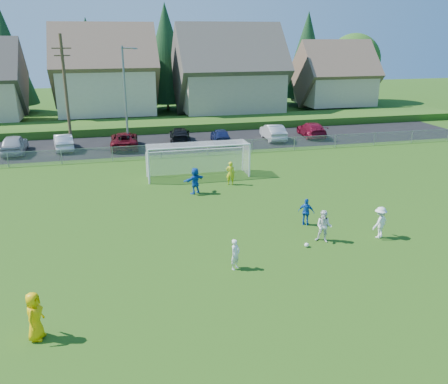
{
  "coord_description": "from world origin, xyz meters",
  "views": [
    {
      "loc": [
        -6.17,
        -16.96,
        10.09
      ],
      "look_at": [
        0.0,
        8.0,
        1.4
      ],
      "focal_mm": 38.0,
      "sensor_mm": 36.0,
      "label": 1
    }
  ],
  "objects": [
    {
      "name": "asphalt_lot",
      "position": [
        0.0,
        27.5,
        0.01
      ],
      "size": [
        60.0,
        60.0,
        0.0
      ],
      "primitive_type": "plane",
      "color": "black",
      "rests_on": "ground"
    },
    {
      "name": "tree_row",
      "position": [
        1.04,
        48.74,
        6.91
      ],
      "size": [
        65.98,
        12.36,
        13.8
      ],
      "color": "#382616",
      "rests_on": "ground"
    },
    {
      "name": "streetlight",
      "position": [
        -4.45,
        26.0,
        4.84
      ],
      "size": [
        1.38,
        0.18,
        9.0
      ],
      "color": "slate",
      "rests_on": "ground"
    },
    {
      "name": "referee",
      "position": [
        -9.11,
        -1.85,
        0.89
      ],
      "size": [
        0.79,
        0.99,
        1.78
      ],
      "primitive_type": "imported",
      "rotation": [
        0.0,
        0.0,
        1.29
      ],
      "color": "#FFBF05",
      "rests_on": "ground"
    },
    {
      "name": "goalkeeper",
      "position": [
        1.82,
        13.5,
        0.83
      ],
      "size": [
        0.69,
        0.55,
        1.65
      ],
      "primitive_type": "imported",
      "rotation": [
        0.0,
        0.0,
        2.86
      ],
      "color": "#CCCD18",
      "rests_on": "ground"
    },
    {
      "name": "car_c",
      "position": [
        -4.82,
        26.53,
        0.72
      ],
      "size": [
        2.65,
        5.31,
        1.45
      ],
      "primitive_type": "imported",
      "rotation": [
        0.0,
        0.0,
        3.09
      ],
      "color": "#520911",
      "rests_on": "ground"
    },
    {
      "name": "soccer_ball",
      "position": [
        2.92,
        2.78,
        0.11
      ],
      "size": [
        0.22,
        0.22,
        0.22
      ],
      "primitive_type": "sphere",
      "color": "white",
      "rests_on": "ground"
    },
    {
      "name": "player_white_b",
      "position": [
        3.98,
        3.17,
        0.83
      ],
      "size": [
        1.02,
        0.98,
        1.67
      ],
      "primitive_type": "imported",
      "rotation": [
        0.0,
        0.0,
        -0.6
      ],
      "color": "white",
      "rests_on": "ground"
    },
    {
      "name": "utility_pole",
      "position": [
        -9.5,
        27.0,
        5.15
      ],
      "size": [
        1.6,
        0.26,
        10.0
      ],
      "color": "#473321",
      "rests_on": "ground"
    },
    {
      "name": "car_e",
      "position": [
        4.24,
        26.61,
        0.68
      ],
      "size": [
        2.0,
        4.14,
        1.36
      ],
      "primitive_type": "imported",
      "rotation": [
        0.0,
        0.0,
        3.04
      ],
      "color": "#141D48",
      "rests_on": "ground"
    },
    {
      "name": "ground",
      "position": [
        0.0,
        0.0,
        0.0
      ],
      "size": [
        160.0,
        160.0,
        0.0
      ],
      "primitive_type": "plane",
      "color": "#193D0C",
      "rests_on": "ground"
    },
    {
      "name": "player_white_a",
      "position": [
        -1.1,
        1.45,
        0.71
      ],
      "size": [
        0.61,
        0.59,
        1.42
      ],
      "primitive_type": "imported",
      "rotation": [
        0.0,
        0.0,
        0.69
      ],
      "color": "white",
      "rests_on": "ground"
    },
    {
      "name": "car_f",
      "position": [
        9.57,
        26.56,
        0.76
      ],
      "size": [
        1.92,
        4.72,
        1.52
      ],
      "primitive_type": "imported",
      "rotation": [
        0.0,
        0.0,
        3.07
      ],
      "color": "#B6B6B6",
      "rests_on": "ground"
    },
    {
      "name": "player_blue_a",
      "position": [
        4.01,
        5.45,
        0.76
      ],
      "size": [
        0.94,
        0.82,
        1.52
      ],
      "primitive_type": "imported",
      "rotation": [
        0.0,
        0.0,
        2.51
      ],
      "color": "#124EB1",
      "rests_on": "ground"
    },
    {
      "name": "car_g",
      "position": [
        13.86,
        27.01,
        0.72
      ],
      "size": [
        2.54,
        5.15,
        1.44
      ],
      "primitive_type": "imported",
      "rotation": [
        0.0,
        0.0,
        3.03
      ],
      "color": "maroon",
      "rests_on": "ground"
    },
    {
      "name": "player_white_c",
      "position": [
        7.02,
        2.98,
        0.83
      ],
      "size": [
        1.24,
        1.04,
        1.66
      ],
      "primitive_type": "imported",
      "rotation": [
        0.0,
        0.0,
        3.62
      ],
      "color": "white",
      "rests_on": "ground"
    },
    {
      "name": "soccer_goal",
      "position": [
        0.0,
        16.05,
        1.63
      ],
      "size": [
        7.42,
        1.9,
        2.5
      ],
      "color": "white",
      "rests_on": "ground"
    },
    {
      "name": "car_b",
      "position": [
        -10.19,
        27.14,
        0.72
      ],
      "size": [
        2.1,
        4.51,
        1.43
      ],
      "primitive_type": "imported",
      "rotation": [
        0.0,
        0.0,
        3.28
      ],
      "color": "silver",
      "rests_on": "ground"
    },
    {
      "name": "chainlink_fence",
      "position": [
        0.0,
        22.0,
        0.63
      ],
      "size": [
        52.06,
        0.06,
        1.2
      ],
      "color": "gray",
      "rests_on": "ground"
    },
    {
      "name": "player_blue_b",
      "position": [
        -0.91,
        12.23,
        0.88
      ],
      "size": [
        1.67,
        1.25,
        1.75
      ],
      "primitive_type": "imported",
      "rotation": [
        0.0,
        0.0,
        3.66
      ],
      "color": "#124EB1",
      "rests_on": "ground"
    },
    {
      "name": "grass_embankment",
      "position": [
        0.0,
        35.0,
        0.4
      ],
      "size": [
        70.0,
        6.0,
        0.8
      ],
      "primitive_type": "cube",
      "color": "#1E420F",
      "rests_on": "ground"
    },
    {
      "name": "houses_row",
      "position": [
        1.97,
        42.46,
        7.33
      ],
      "size": [
        53.9,
        11.45,
        13.27
      ],
      "color": "tan",
      "rests_on": "ground"
    },
    {
      "name": "car_a",
      "position": [
        -14.27,
        26.75,
        0.82
      ],
      "size": [
        2.03,
        4.85,
        1.64
      ],
      "primitive_type": "imported",
      "rotation": [
        0.0,
        0.0,
        3.16
      ],
      "color": "#A0A3A8",
      "rests_on": "ground"
    },
    {
      "name": "car_d",
      "position": [
        0.5,
        27.79,
        0.69
      ],
      "size": [
        2.49,
        4.93,
        1.37
      ],
      "primitive_type": "imported",
      "rotation": [
        0.0,
        0.0,
        3.02
      ],
      "color": "black",
      "rests_on": "ground"
    }
  ]
}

